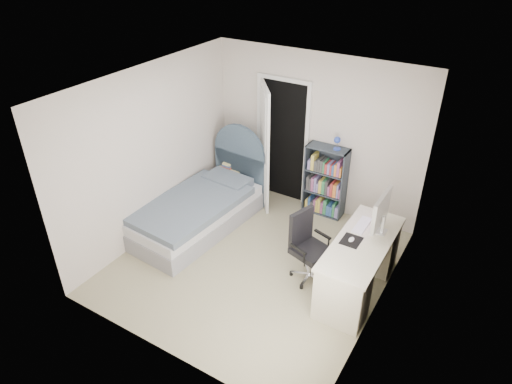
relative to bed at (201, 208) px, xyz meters
The scene contains 8 objects.
room_shell 1.55m from the bed, 16.93° to the right, with size 3.50×3.70×2.60m.
door 1.51m from the bed, 66.87° to the left, with size 0.92×0.67×2.06m.
bed is the anchor object (origin of this frame).
nightstand 1.04m from the bed, 97.18° to the left, with size 0.41×0.41×0.60m.
floor_lamp 1.10m from the bed, 89.78° to the left, with size 0.18×0.18×1.25m.
bookcase 1.97m from the bed, 41.79° to the left, with size 0.64×0.28×1.37m.
desk 2.56m from the bed, ahead, with size 0.62×1.56×1.28m.
office_chair 1.90m from the bed, ahead, with size 0.54×0.55×0.97m.
Camera 1 is at (2.56, -4.20, 4.08)m, focal length 32.00 mm.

